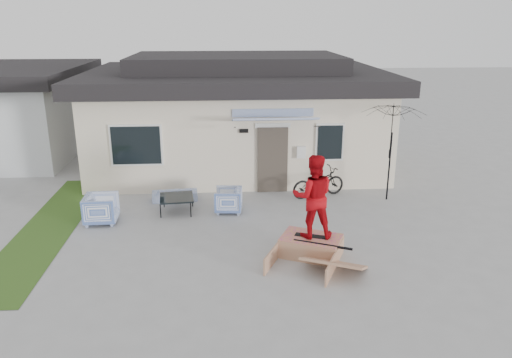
{
  "coord_description": "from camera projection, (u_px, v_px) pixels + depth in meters",
  "views": [
    {
      "loc": [
        -0.52,
        -10.5,
        5.3
      ],
      "look_at": [
        0.3,
        1.8,
        1.3
      ],
      "focal_mm": 34.81,
      "sensor_mm": 36.0,
      "label": 1
    }
  ],
  "objects": [
    {
      "name": "skateboard",
      "position": [
        312.0,
        236.0,
        11.57
      ],
      "size": [
        0.8,
        0.45,
        0.05
      ],
      "primitive_type": "cube",
      "rotation": [
        0.0,
        0.0,
        -0.35
      ],
      "color": "black",
      "rests_on": "skate_ramp"
    },
    {
      "name": "armchair_left",
      "position": [
        101.0,
        207.0,
        13.39
      ],
      "size": [
        0.82,
        0.87,
        0.87
      ],
      "primitive_type": "imported",
      "rotation": [
        0.0,
        0.0,
        1.6
      ],
      "color": "#4261AE",
      "rests_on": "ground"
    },
    {
      "name": "coffee_table",
      "position": [
        177.0,
        204.0,
        14.19
      ],
      "size": [
        1.03,
        1.03,
        0.46
      ],
      "primitive_type": "cube",
      "rotation": [
        0.0,
        0.0,
        0.11
      ],
      "color": "black",
      "rests_on": "ground"
    },
    {
      "name": "bicycle",
      "position": [
        319.0,
        179.0,
        15.33
      ],
      "size": [
        1.88,
        1.16,
        1.13
      ],
      "primitive_type": "imported",
      "rotation": [
        0.0,
        0.0,
        1.9
      ],
      "color": "black",
      "rests_on": "ground"
    },
    {
      "name": "skater",
      "position": [
        313.0,
        195.0,
        11.26
      ],
      "size": [
        0.99,
        0.78,
        1.96
      ],
      "primitive_type": "imported",
      "rotation": [
        0.0,
        0.0,
        3.09
      ],
      "color": "#AC080F",
      "rests_on": "skateboard"
    },
    {
      "name": "loveseat",
      "position": [
        175.0,
        192.0,
        15.12
      ],
      "size": [
        1.39,
        0.53,
        0.53
      ],
      "primitive_type": "imported",
      "rotation": [
        0.0,
        0.0,
        3.24
      ],
      "color": "#4261AE",
      "rests_on": "ground"
    },
    {
      "name": "house",
      "position": [
        237.0,
        112.0,
        18.62
      ],
      "size": [
        10.8,
        8.49,
        4.1
      ],
      "color": "beige",
      "rests_on": "ground"
    },
    {
      "name": "ground",
      "position": [
        248.0,
        255.0,
        11.64
      ],
      "size": [
        90.0,
        90.0,
        0.0
      ],
      "primitive_type": "plane",
      "color": "#959595",
      "rests_on": "ground"
    },
    {
      "name": "grass_strip",
      "position": [
        50.0,
        227.0,
        13.21
      ],
      "size": [
        1.4,
        8.0,
        0.01
      ],
      "primitive_type": "cube",
      "color": "#2C4E1A",
      "rests_on": "ground"
    },
    {
      "name": "skate_ramp",
      "position": [
        311.0,
        246.0,
        11.6
      ],
      "size": [
        1.98,
        2.2,
        0.45
      ],
      "primitive_type": null,
      "rotation": [
        0.0,
        0.0,
        -0.43
      ],
      "color": "#A57457",
      "rests_on": "ground"
    },
    {
      "name": "patio_umbrella",
      "position": [
        391.0,
        144.0,
        14.71
      ],
      "size": [
        1.94,
        1.81,
        2.2
      ],
      "color": "black",
      "rests_on": "ground"
    },
    {
      "name": "armchair_right",
      "position": [
        228.0,
        199.0,
        14.17
      ],
      "size": [
        0.76,
        0.81,
        0.77
      ],
      "primitive_type": "imported",
      "rotation": [
        0.0,
        0.0,
        -1.66
      ],
      "color": "#4261AE",
      "rests_on": "ground"
    }
  ]
}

